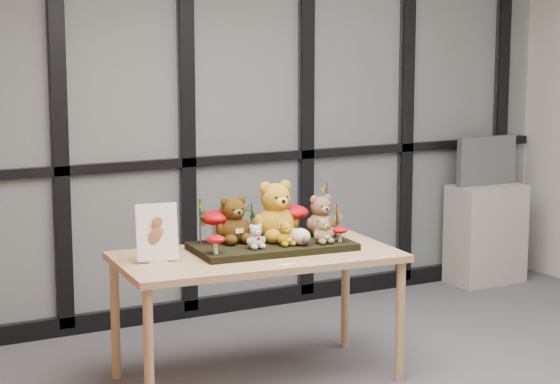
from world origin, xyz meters
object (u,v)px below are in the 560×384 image
bear_white_bow (256,235)px  bear_pooh_yellow (275,207)px  bear_beige_small (323,229)px  mushroom_back_left (215,225)px  cabinet (486,234)px  diorama_tray (272,246)px  mushroom_back_right (293,219)px  bear_small_yellow (286,232)px  sign_holder (157,235)px  bear_brown_medium (233,217)px  mushroom_front_left (216,243)px  monitor (486,161)px  plush_cream_hedgehog (301,236)px  display_table (257,265)px  mushroom_front_right (340,233)px  bear_tan_back (321,213)px

bear_white_bow → bear_pooh_yellow: bearing=42.1°
bear_beige_small → bear_pooh_yellow: bearing=136.6°
bear_white_bow → mushroom_back_left: bearing=120.9°
bear_beige_small → cabinet: size_ratio=0.22×
diorama_tray → mushroom_back_right: 0.23m
bear_small_yellow → sign_holder: (-0.70, 0.12, 0.03)m
bear_brown_medium → bear_white_bow: (0.04, -0.19, -0.07)m
bear_pooh_yellow → mushroom_front_left: bearing=-153.8°
mushroom_front_left → sign_holder: 0.31m
mushroom_back_right → monitor: monitor is taller
plush_cream_hedgehog → sign_holder: 0.79m
bear_brown_medium → mushroom_back_left: bear_brown_medium is taller
bear_pooh_yellow → mushroom_back_right: bearing=14.4°
cabinet → diorama_tray: bearing=-156.3°
plush_cream_hedgehog → monitor: bearing=32.9°
bear_pooh_yellow → mushroom_back_left: size_ratio=1.87×
bear_pooh_yellow → diorama_tray: bearing=-123.4°
mushroom_front_left → sign_holder: bearing=156.6°
display_table → plush_cream_hedgehog: (0.23, -0.08, 0.16)m
mushroom_front_right → sign_holder: size_ratio=0.31×
bear_brown_medium → mushroom_back_right: bearing=1.7°
bear_tan_back → monitor: bearing=31.8°
bear_tan_back → mushroom_back_right: (-0.16, 0.04, -0.03)m
cabinet → mushroom_back_left: bearing=-161.6°
bear_beige_small → mushroom_back_left: (-0.51, 0.31, 0.02)m
mushroom_back_right → mushroom_front_left: (-0.57, -0.19, -0.05)m
bear_brown_medium → bear_beige_small: bear_brown_medium is taller
mushroom_back_left → monitor: monitor is taller
bear_pooh_yellow → bear_tan_back: 0.29m
diorama_tray → bear_pooh_yellow: size_ratio=2.39×
diorama_tray → mushroom_back_right: bearing=32.2°
mushroom_back_right → bear_tan_back: bearing=-15.7°
mushroom_back_left → cabinet: mushroom_back_left is taller
mushroom_front_left → bear_brown_medium: bearing=45.8°
bear_pooh_yellow → plush_cream_hedgehog: 0.24m
mushroom_front_right → monitor: (2.07, 1.23, 0.14)m
display_table → mushroom_back_right: (0.30, 0.14, 0.20)m
monitor → bear_white_bow: bearing=-155.7°
mushroom_front_left → bear_beige_small: bearing=-3.8°
bear_brown_medium → mushroom_front_left: bear_brown_medium is taller
diorama_tray → sign_holder: sign_holder is taller
mushroom_back_right → sign_holder: sign_holder is taller
sign_holder → bear_beige_small: bearing=1.3°
display_table → mushroom_front_left: 0.32m
diorama_tray → bear_tan_back: (0.34, 0.05, 0.15)m
bear_brown_medium → sign_holder: bearing=-164.0°
sign_holder → monitor: size_ratio=0.59×
mushroom_back_left → cabinet: 2.86m
bear_small_yellow → mushroom_front_left: (-0.42, -0.00, -0.02)m
cabinet → bear_brown_medium: bearing=-160.0°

